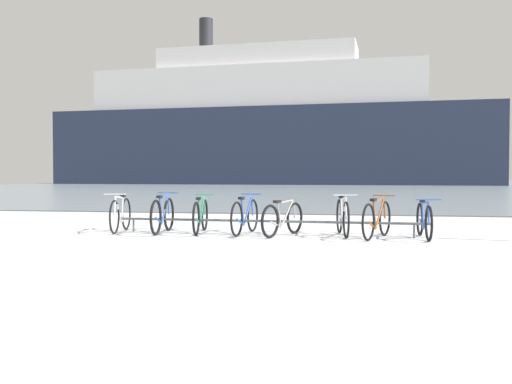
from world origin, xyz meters
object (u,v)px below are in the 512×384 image
at_px(bicycle_7, 424,220).
at_px(ferry_ship, 265,128).
at_px(bicycle_1, 163,215).
at_px(bicycle_3, 245,216).
at_px(bicycle_2, 201,216).
at_px(bicycle_5, 343,217).
at_px(bicycle_0, 121,214).
at_px(bicycle_6, 377,219).
at_px(bicycle_4, 283,219).

height_order(bicycle_7, ferry_ship, ferry_ship).
xyz_separation_m(bicycle_1, bicycle_3, (1.74, 0.09, -0.01)).
height_order(bicycle_2, bicycle_3, bicycle_3).
relative_size(bicycle_2, bicycle_5, 1.02).
bearing_deg(bicycle_3, bicycle_0, -179.70).
distance_m(bicycle_1, bicycle_6, 4.37).
distance_m(bicycle_2, bicycle_5, 2.94).
relative_size(bicycle_1, bicycle_5, 1.03).
bearing_deg(bicycle_5, bicycle_6, -24.82).
xyz_separation_m(bicycle_2, bicycle_6, (3.60, -0.37, 0.01)).
relative_size(bicycle_0, bicycle_7, 0.99).
xyz_separation_m(bicycle_7, ferry_ship, (-13.11, 59.70, 6.73)).
distance_m(bicycle_0, bicycle_4, 3.51).
bearing_deg(bicycle_7, bicycle_2, 176.71).
relative_size(bicycle_4, bicycle_7, 0.95).
distance_m(bicycle_3, bicycle_7, 3.52).
bearing_deg(bicycle_3, bicycle_1, -177.14).
bearing_deg(bicycle_7, bicycle_6, -172.74).
bearing_deg(bicycle_6, bicycle_3, 173.80).
distance_m(bicycle_1, bicycle_2, 0.79).
xyz_separation_m(bicycle_2, bicycle_5, (2.94, -0.06, 0.02)).
bearing_deg(bicycle_5, bicycle_0, -179.58).
bearing_deg(bicycle_7, bicycle_1, 179.05).
relative_size(bicycle_5, bicycle_6, 1.00).
bearing_deg(bicycle_4, bicycle_5, 10.39).
xyz_separation_m(bicycle_0, bicycle_4, (3.51, -0.18, -0.03)).
relative_size(bicycle_3, ferry_ship, 0.03).
distance_m(bicycle_2, bicycle_6, 3.62).
height_order(bicycle_0, bicycle_3, bicycle_0).
xyz_separation_m(bicycle_2, bicycle_3, (0.97, -0.08, 0.01)).
height_order(bicycle_4, bicycle_7, bicycle_7).
bearing_deg(bicycle_3, bicycle_5, 0.57).
bearing_deg(bicycle_3, bicycle_2, 175.01).
bearing_deg(bicycle_2, ferry_ship, 98.26).
bearing_deg(bicycle_4, bicycle_2, 171.08).
height_order(bicycle_4, bicycle_6, bicycle_6).
bearing_deg(ferry_ship, bicycle_4, -80.12).
distance_m(bicycle_3, bicycle_6, 2.65).
bearing_deg(bicycle_1, bicycle_5, 1.64).
xyz_separation_m(bicycle_5, bicycle_6, (0.66, -0.31, -0.01)).
height_order(bicycle_3, bicycle_5, bicycle_5).
bearing_deg(bicycle_5, bicycle_3, -179.43).
relative_size(bicycle_2, ferry_ship, 0.03).
xyz_separation_m(bicycle_5, bicycle_7, (1.54, -0.19, -0.03)).
height_order(bicycle_0, bicycle_2, bicycle_0).
bearing_deg(bicycle_7, bicycle_4, -179.57).
relative_size(bicycle_1, ferry_ship, 0.03).
height_order(bicycle_1, ferry_ship, ferry_ship).
bearing_deg(bicycle_6, bicycle_2, 174.13).
distance_m(bicycle_6, bicycle_7, 0.89).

